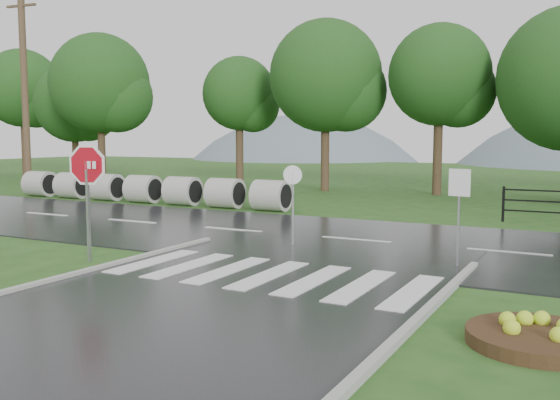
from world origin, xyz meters
The scene contains 10 objects.
ground centered at (0.00, 0.00, 0.00)m, with size 120.00×120.00×0.00m, color #254F1A.
main_road centered at (0.00, 10.00, 0.00)m, with size 90.00×8.00×0.04m, color black.
crosswalk centered at (0.00, 5.00, 0.06)m, with size 6.50×2.80×0.02m.
treeline centered at (1.00, 24.00, 0.00)m, with size 83.20×5.20×10.00m.
culvert_pipes centered at (-11.70, 15.00, 0.60)m, with size 13.90×1.20×1.20m.
stop_sign centered at (-4.44, 4.47, 2.00)m, with size 1.26×0.27×2.89m.
flower_bed centered at (5.31, 3.10, 0.15)m, with size 1.97×1.97×0.39m.
reg_sign_small centered at (3.23, 7.71, 1.55)m, with size 0.48×0.11×2.19m.
reg_sign_round centered at (-1.18, 8.44, 1.36)m, with size 0.49×0.14×2.14m.
utility_pole_west centered at (-19.40, 15.50, 5.04)m, with size 1.77×0.33×9.92m.
Camera 1 is at (6.04, -6.03, 2.91)m, focal length 40.00 mm.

